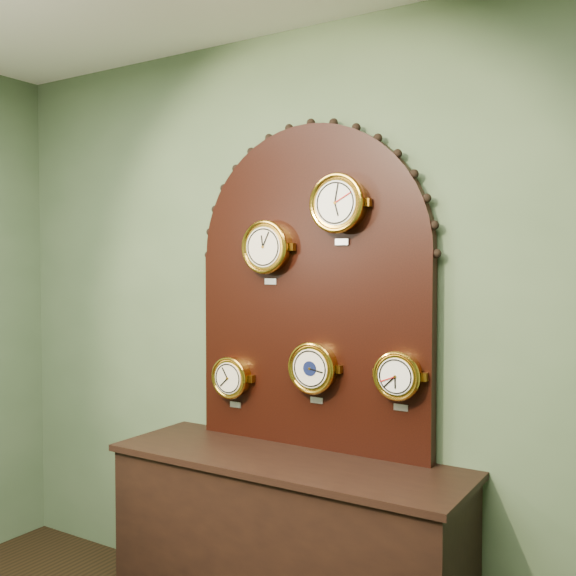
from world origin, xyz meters
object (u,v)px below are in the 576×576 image
Objects in this scene: arabic_clock at (338,203)px; barometer at (313,368)px; roman_clock at (267,247)px; shop_counter at (286,553)px; tide_clock at (398,375)px; hygrometer at (232,377)px; display_board at (311,277)px.

arabic_clock is 0.75m from barometer.
roman_clock is 0.61m from barometer.
tide_clock is (0.47, 0.15, 0.82)m from shop_counter.
tide_clock is (0.88, -0.00, 0.09)m from hygrometer.
roman_clock is at bearing -179.94° from barometer.
shop_counter is 0.95m from tide_clock.
roman_clock is at bearing -179.91° from tide_clock.
barometer is 1.10× the size of tide_clock.
hygrometer is 0.99× the size of tide_clock.
tide_clock is at bearing -0.00° from hygrometer.
barometer is 0.41m from tide_clock.
tide_clock is (0.41, 0.00, 0.00)m from barometer.
hygrometer is (-0.21, 0.00, -0.64)m from roman_clock.
roman_clock is 0.67m from hygrometer.
hygrometer is at bearing 179.69° from roman_clock.
barometer reaches higher than tide_clock.
roman_clock is 1.17× the size of hygrometer.
hygrometer is at bearing 159.48° from shop_counter.
display_board is at bearing 171.91° from tide_clock.
shop_counter is 0.83m from barometer.
roman_clock is at bearing -161.48° from display_board.
display_board reaches higher than hygrometer.
arabic_clock is (0.18, 0.15, 1.55)m from shop_counter.
shop_counter is 1.57m from arabic_clock.
shop_counter is at bearing -161.73° from tide_clock.
barometer is (0.25, 0.00, -0.55)m from roman_clock.
hygrometer is at bearing 179.89° from barometer.
arabic_clock is at bearing 40.35° from shop_counter.
shop_counter is 1.25m from display_board.
shop_counter is at bearing -20.52° from hygrometer.
display_board is 5.88× the size of hygrometer.
tide_clock reaches higher than hygrometer.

